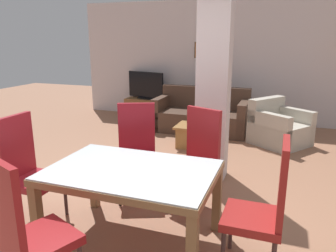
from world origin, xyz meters
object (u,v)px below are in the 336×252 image
dining_chair_far_left (137,149)px  armchair (278,129)px  dining_chair_near_left (26,228)px  dining_table (132,184)px  dining_chair_head_right (265,205)px  sofa (202,116)px  bottle (189,117)px  tv_screen (146,86)px  tv_stand (146,108)px  dining_chair_far_right (197,156)px  coffee_table (193,135)px  dining_chair_head_left (28,167)px

dining_chair_far_left → armchair: 3.09m
dining_chair_near_left → armchair: dining_chair_near_left is taller
dining_table → dining_chair_near_left: dining_chair_near_left is taller
dining_chair_head_right → sofa: dining_chair_head_right is taller
dining_chair_head_right → bottle: 3.40m
dining_table → bottle: bearing=96.5°
bottle → tv_screen: tv_screen is taller
tv_stand → dining_chair_far_right: bearing=-59.4°
dining_chair_near_left → dining_chair_head_right: 1.77m
armchair → dining_chair_near_left: bearing=16.2°
dining_chair_far_left → coffee_table: 2.04m
dining_chair_near_left → coffee_table: (0.14, 3.80, -0.38)m
dining_chair_far_right → dining_table: bearing=90.0°
dining_table → coffee_table: (-0.23, 2.90, -0.38)m
dining_chair_near_left → sofa: bearing=111.9°
sofa → tv_screen: bearing=-26.8°
coffee_table → tv_screen: tv_screen is taller
tv_stand → tv_screen: tv_screen is taller
coffee_table → sofa: bearing=95.7°
bottle → dining_chair_head_left: bearing=-105.1°
bottle → tv_stand: 2.36m
dining_chair_far_right → bottle: size_ratio=4.08×
dining_chair_head_right → tv_screen: size_ratio=1.12×
dining_chair_far_left → coffee_table: size_ratio=1.96×
armchair → bottle: bearing=-36.1°
dining_chair_head_left → sofa: size_ratio=0.59×
dining_chair_far_left → dining_chair_head_left: bearing=25.8°
dining_chair_near_left → sofa: 4.88m
dining_table → dining_chair_far_left: 0.97m
dining_chair_head_left → armchair: dining_chair_head_left is taller
dining_chair_head_right → coffee_table: bearing=25.6°
dining_chair_head_left → tv_stand: bearing=-171.0°
dining_table → tv_stand: 5.17m
dining_chair_far_left → dining_table: bearing=90.0°
dining_chair_far_left → tv_stand: dining_chair_far_left is taller
dining_table → dining_chair_far_right: bearing=67.2°
dining_chair_far_right → tv_screen: (-2.30, 3.90, 0.17)m
armchair → bottle: size_ratio=4.29×
dining_table → tv_stand: dining_table is taller
sofa → bottle: sofa is taller
dining_chair_head_right → dining_chair_far_left: (-1.53, 0.90, 0.00)m
dining_chair_head_right → dining_chair_far_right: 1.18m
dining_chair_near_left → dining_chair_far_left: size_ratio=1.00×
dining_table → dining_chair_far_left: size_ratio=1.34×
dining_table → bottle: 3.07m
sofa → dining_chair_far_left: bearing=89.4°
dining_chair_near_left → dining_table: bearing=90.0°
dining_chair_far_left → tv_stand: (-1.56, 3.88, -0.36)m
dining_chair_head_left → tv_stand: dining_chair_head_left is taller
dining_chair_near_left → tv_screen: bearing=127.7°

